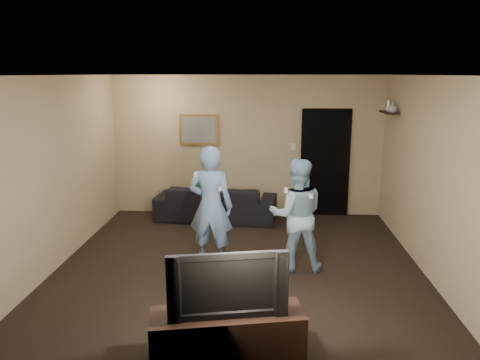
# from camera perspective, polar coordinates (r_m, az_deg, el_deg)

# --- Properties ---
(ground) EXTENTS (5.00, 5.00, 0.00)m
(ground) POSITION_cam_1_polar(r_m,az_deg,el_deg) (6.68, -0.10, -10.24)
(ground) COLOR black
(ground) RESTS_ON ground
(ceiling) EXTENTS (5.00, 5.00, 0.04)m
(ceiling) POSITION_cam_1_polar(r_m,az_deg,el_deg) (6.15, -0.11, 12.66)
(ceiling) COLOR silver
(ceiling) RESTS_ON wall_back
(wall_back) EXTENTS (5.00, 0.04, 2.60)m
(wall_back) POSITION_cam_1_polar(r_m,az_deg,el_deg) (8.74, 0.88, 4.17)
(wall_back) COLOR tan
(wall_back) RESTS_ON ground
(wall_front) EXTENTS (5.00, 0.04, 2.60)m
(wall_front) POSITION_cam_1_polar(r_m,az_deg,el_deg) (3.89, -2.31, -7.05)
(wall_front) COLOR tan
(wall_front) RESTS_ON ground
(wall_left) EXTENTS (0.04, 5.00, 2.60)m
(wall_left) POSITION_cam_1_polar(r_m,az_deg,el_deg) (6.90, -21.31, 0.93)
(wall_left) COLOR tan
(wall_left) RESTS_ON ground
(wall_right) EXTENTS (0.04, 5.00, 2.60)m
(wall_right) POSITION_cam_1_polar(r_m,az_deg,el_deg) (6.63, 22.02, 0.41)
(wall_right) COLOR tan
(wall_right) RESTS_ON ground
(sofa) EXTENTS (2.23, 1.03, 0.63)m
(sofa) POSITION_cam_1_polar(r_m,az_deg,el_deg) (8.58, -2.92, -2.74)
(sofa) COLOR black
(sofa) RESTS_ON ground
(throw_pillow) EXTENTS (0.42, 0.16, 0.41)m
(throw_pillow) POSITION_cam_1_polar(r_m,az_deg,el_deg) (8.56, -4.15, -1.66)
(throw_pillow) COLOR #1C5447
(throw_pillow) RESTS_ON sofa
(painting_frame) EXTENTS (0.72, 0.05, 0.57)m
(painting_frame) POSITION_cam_1_polar(r_m,az_deg,el_deg) (8.76, -5.05, 6.12)
(painting_frame) COLOR olive
(painting_frame) RESTS_ON wall_back
(painting_canvas) EXTENTS (0.62, 0.01, 0.47)m
(painting_canvas) POSITION_cam_1_polar(r_m,az_deg,el_deg) (8.74, -5.07, 6.10)
(painting_canvas) COLOR slate
(painting_canvas) RESTS_ON painting_frame
(doorway) EXTENTS (0.90, 0.06, 2.00)m
(doorway) POSITION_cam_1_polar(r_m,az_deg,el_deg) (8.82, 10.32, 2.06)
(doorway) COLOR black
(doorway) RESTS_ON ground
(light_switch) EXTENTS (0.08, 0.02, 0.12)m
(light_switch) POSITION_cam_1_polar(r_m,az_deg,el_deg) (8.72, 6.47, 4.07)
(light_switch) COLOR silver
(light_switch) RESTS_ON wall_back
(wall_shelf) EXTENTS (0.20, 0.60, 0.03)m
(wall_shelf) POSITION_cam_1_polar(r_m,az_deg,el_deg) (8.21, 17.74, 7.85)
(wall_shelf) COLOR black
(wall_shelf) RESTS_ON wall_right
(shelf_vase) EXTENTS (0.16, 0.16, 0.16)m
(shelf_vase) POSITION_cam_1_polar(r_m,az_deg,el_deg) (8.02, 18.11, 8.41)
(shelf_vase) COLOR #BBBBC0
(shelf_vase) RESTS_ON wall_shelf
(shelf_figurine) EXTENTS (0.06, 0.06, 0.18)m
(shelf_figurine) POSITION_cam_1_polar(r_m,az_deg,el_deg) (8.28, 17.65, 8.62)
(shelf_figurine) COLOR #B5B5B9
(shelf_figurine) RESTS_ON wall_shelf
(tv_console) EXTENTS (1.46, 0.71, 0.50)m
(tv_console) POSITION_cam_1_polar(r_m,az_deg,el_deg) (4.54, -1.56, -18.61)
(tv_console) COLOR black
(tv_console) RESTS_ON ground
(television) EXTENTS (1.08, 0.34, 0.62)m
(television) POSITION_cam_1_polar(r_m,az_deg,el_deg) (4.28, -1.61, -12.23)
(television) COLOR black
(television) RESTS_ON tv_console
(wii_player_left) EXTENTS (0.66, 0.53, 1.69)m
(wii_player_left) POSITION_cam_1_polar(r_m,az_deg,el_deg) (6.43, -3.59, -3.22)
(wii_player_left) COLOR #7194C5
(wii_player_left) RESTS_ON ground
(wii_player_right) EXTENTS (0.77, 0.61, 1.53)m
(wii_player_right) POSITION_cam_1_polar(r_m,az_deg,el_deg) (6.34, 6.91, -4.25)
(wii_player_right) COLOR #95BFD9
(wii_player_right) RESTS_ON ground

